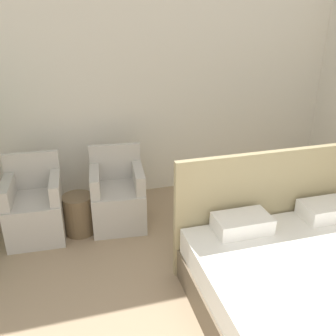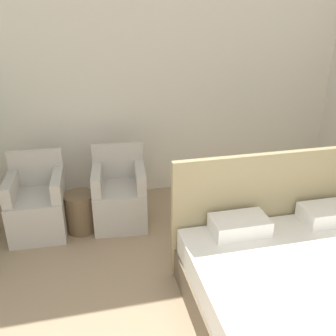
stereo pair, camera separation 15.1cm
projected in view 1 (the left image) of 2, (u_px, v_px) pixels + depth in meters
name	position (u px, v px, depth m)	size (l,w,h in m)	color
wall_back	(110.00, 83.00, 4.40)	(10.00, 0.06, 2.90)	silver
armchair_near_window_left	(36.00, 211.00, 3.95)	(0.60, 0.61, 0.87)	#B7B2A8
armchair_near_window_right	(118.00, 200.00, 4.17)	(0.62, 0.63, 0.87)	#B7B2A8
side_table	(79.00, 214.00, 4.04)	(0.33, 0.33, 0.44)	brown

